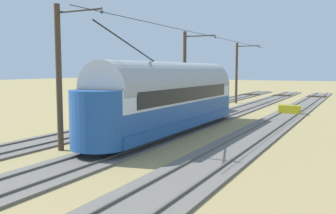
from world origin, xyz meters
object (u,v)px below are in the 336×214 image
at_px(coach_adjacent, 157,90).
at_px(catenary_pole_mid_far, 60,75).
at_px(catenary_pole_mid_near, 185,73).
at_px(vintage_streetcar, 171,96).
at_px(track_end_bumper, 290,110).
at_px(catenary_pole_foreground, 237,72).

relative_size(coach_adjacent, catenary_pole_mid_far, 1.71).
distance_m(coach_adjacent, catenary_pole_mid_near, 2.73).
xyz_separation_m(vintage_streetcar, catenary_pole_mid_far, (2.50, 6.64, 1.35)).
relative_size(catenary_pole_mid_near, catenary_pole_mid_far, 1.00).
distance_m(vintage_streetcar, track_end_bumper, 14.15).
relative_size(coach_adjacent, catenary_pole_foreground, 1.71).
bearing_deg(track_end_bumper, vintage_streetcar, 70.30).
xyz_separation_m(vintage_streetcar, catenary_pole_mid_near, (2.50, -7.42, 1.35)).
bearing_deg(track_end_bumper, catenary_pole_mid_far, 69.99).
distance_m(catenary_pole_mid_far, track_end_bumper, 21.36).
bearing_deg(catenary_pole_foreground, coach_adjacent, 81.34).
distance_m(catenary_pole_mid_near, track_end_bumper, 9.80).
bearing_deg(coach_adjacent, catenary_pole_mid_near, -164.26).
relative_size(catenary_pole_foreground, catenary_pole_mid_far, 1.00).
bearing_deg(vintage_streetcar, catenary_pole_foreground, -83.37).
bearing_deg(catenary_pole_mid_far, catenary_pole_mid_near, -90.00).
bearing_deg(catenary_pole_mid_far, catenary_pole_foreground, -90.00).
bearing_deg(track_end_bumper, catenary_pole_mid_near, 38.68).
height_order(coach_adjacent, catenary_pole_mid_far, catenary_pole_mid_far).
distance_m(catenary_pole_foreground, track_end_bumper, 11.44).
relative_size(coach_adjacent, catenary_pole_mid_near, 1.71).
relative_size(catenary_pole_foreground, track_end_bumper, 3.83).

